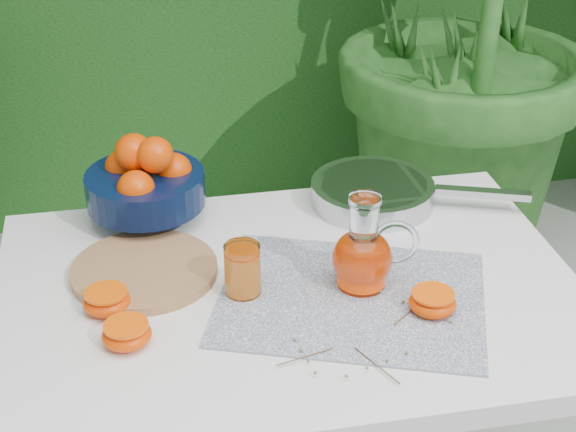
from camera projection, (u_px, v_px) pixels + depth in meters
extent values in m
imported|color=#24591E|center=(449.00, 8.00, 2.60)|extent=(2.18, 2.18, 1.70)
cube|color=white|center=(290.00, 297.00, 1.52)|extent=(1.00, 0.70, 0.04)
cylinder|color=white|center=(57.00, 385.00, 1.89)|extent=(0.04, 0.04, 0.71)
cylinder|color=white|center=(455.00, 335.00, 2.04)|extent=(0.04, 0.04, 0.71)
cube|color=#0C1D48|center=(351.00, 298.00, 1.48)|extent=(0.53, 0.47, 0.00)
cylinder|color=#A97D4C|center=(144.00, 270.00, 1.54)|extent=(0.29, 0.29, 0.02)
cylinder|color=black|center=(148.00, 211.00, 1.71)|extent=(0.10, 0.10, 0.04)
cylinder|color=black|center=(146.00, 188.00, 1.68)|extent=(0.29, 0.29, 0.06)
sphere|color=#EF5F02|center=(123.00, 168.00, 1.70)|extent=(0.09, 0.09, 0.07)
sphere|color=#EF5F02|center=(174.00, 171.00, 1.69)|extent=(0.09, 0.09, 0.07)
sphere|color=#EF5F02|center=(136.00, 189.00, 1.62)|extent=(0.09, 0.09, 0.07)
sphere|color=#EF5F02|center=(153.00, 162.00, 1.72)|extent=(0.09, 0.09, 0.07)
sphere|color=#EF5F02|center=(134.00, 152.00, 1.65)|extent=(0.09, 0.09, 0.07)
sphere|color=#EF5F02|center=(155.00, 155.00, 1.63)|extent=(0.09, 0.09, 0.07)
cylinder|color=white|center=(361.00, 282.00, 1.51)|extent=(0.10, 0.10, 0.01)
ellipsoid|color=white|center=(362.00, 258.00, 1.49)|extent=(0.12, 0.12, 0.10)
cylinder|color=white|center=(364.00, 219.00, 1.45)|extent=(0.06, 0.06, 0.07)
cylinder|color=white|center=(365.00, 200.00, 1.43)|extent=(0.06, 0.06, 0.01)
torus|color=white|center=(395.00, 242.00, 1.47)|extent=(0.08, 0.03, 0.08)
cylinder|color=#DC3704|center=(362.00, 263.00, 1.49)|extent=(0.10, 0.10, 0.07)
cylinder|color=white|center=(243.00, 269.00, 1.47)|extent=(0.08, 0.08, 0.09)
cylinder|color=orange|center=(243.00, 273.00, 1.48)|extent=(0.07, 0.07, 0.07)
cylinder|color=#FF4507|center=(242.00, 254.00, 1.46)|extent=(0.06, 0.06, 0.00)
cylinder|color=#A8A9AD|center=(372.00, 193.00, 1.76)|extent=(0.32, 0.32, 0.05)
cylinder|color=#BABABF|center=(373.00, 184.00, 1.75)|extent=(0.28, 0.28, 0.01)
cube|color=#A8A9AD|center=(483.00, 193.00, 1.73)|extent=(0.18, 0.08, 0.01)
ellipsoid|color=#EF5F02|center=(127.00, 335.00, 1.37)|extent=(0.09, 0.09, 0.04)
cylinder|color=#FF4507|center=(126.00, 325.00, 1.36)|extent=(0.08, 0.08, 0.00)
ellipsoid|color=#EF5F02|center=(107.00, 302.00, 1.45)|extent=(0.09, 0.09, 0.04)
cylinder|color=#FF4507|center=(106.00, 293.00, 1.44)|extent=(0.08, 0.08, 0.00)
ellipsoid|color=#EF5F02|center=(432.00, 303.00, 1.44)|extent=(0.09, 0.09, 0.04)
cylinder|color=#FF4507|center=(433.00, 294.00, 1.43)|extent=(0.08, 0.08, 0.00)
cylinder|color=brown|center=(377.00, 365.00, 1.32)|extent=(0.04, 0.10, 0.00)
sphere|color=#5A713B|center=(346.00, 376.00, 1.30)|extent=(0.01, 0.01, 0.01)
sphere|color=#5A713B|center=(367.00, 368.00, 1.31)|extent=(0.01, 0.01, 0.01)
sphere|color=#5A713B|center=(387.00, 360.00, 1.33)|extent=(0.01, 0.01, 0.01)
sphere|color=#5A713B|center=(407.00, 353.00, 1.35)|extent=(0.01, 0.01, 0.01)
cylinder|color=brown|center=(415.00, 307.00, 1.45)|extent=(0.10, 0.08, 0.00)
sphere|color=#5A713B|center=(381.00, 292.00, 1.49)|extent=(0.01, 0.01, 0.01)
sphere|color=#5A713B|center=(403.00, 301.00, 1.46)|extent=(0.01, 0.01, 0.01)
sphere|color=#5A713B|center=(427.00, 311.00, 1.44)|extent=(0.01, 0.01, 0.01)
sphere|color=#5A713B|center=(451.00, 321.00, 1.41)|extent=(0.01, 0.01, 0.01)
cylinder|color=brown|center=(305.00, 357.00, 1.34)|extent=(0.09, 0.03, 0.00)
sphere|color=#5A713B|center=(315.00, 373.00, 1.30)|extent=(0.01, 0.01, 0.01)
sphere|color=#5A713B|center=(308.00, 361.00, 1.33)|extent=(0.01, 0.01, 0.01)
sphere|color=#5A713B|center=(301.00, 350.00, 1.35)|extent=(0.01, 0.01, 0.01)
sphere|color=#5A713B|center=(295.00, 339.00, 1.37)|extent=(0.01, 0.01, 0.01)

